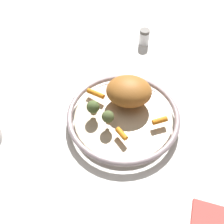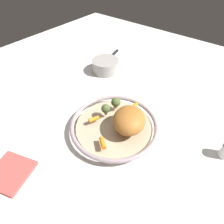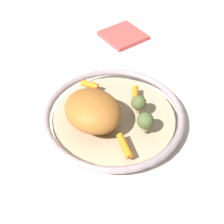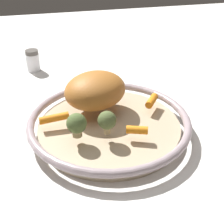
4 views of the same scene
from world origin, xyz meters
name	(u,v)px [view 4 (image 4 of 4)]	position (x,y,z in m)	size (l,w,h in m)	color
ground_plane	(109,133)	(0.00, 0.00, 0.00)	(2.14, 2.14, 0.00)	silver
serving_bowl	(109,125)	(0.00, 0.00, 0.02)	(0.35, 0.35, 0.04)	tan
roast_chicken_piece	(95,90)	(-0.02, 0.06, 0.08)	(0.14, 0.12, 0.08)	#A96529
baby_carrot_back	(54,118)	(-0.11, 0.01, 0.05)	(0.02, 0.02, 0.06)	orange
baby_carrot_near_rim	(137,130)	(0.04, -0.07, 0.05)	(0.02, 0.02, 0.04)	orange
baby_carrot_center	(152,101)	(0.11, 0.03, 0.05)	(0.02, 0.02, 0.05)	orange
broccoli_floret_large	(107,121)	(-0.02, -0.06, 0.07)	(0.04, 0.04, 0.05)	tan
broccoli_floret_small	(77,124)	(-0.08, -0.05, 0.07)	(0.04, 0.04, 0.05)	tan
salt_shaker	(33,61)	(-0.15, 0.38, 0.03)	(0.04, 0.04, 0.07)	white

